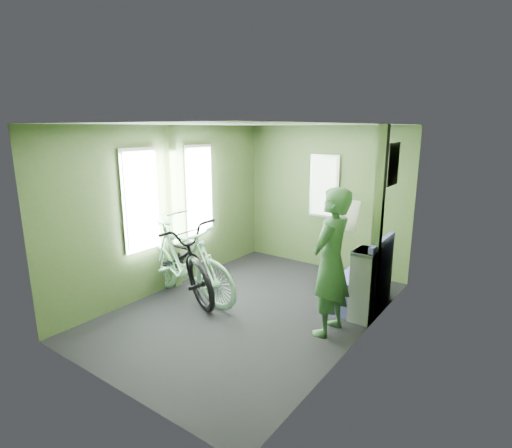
# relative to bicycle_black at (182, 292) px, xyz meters

# --- Properties ---
(room) EXTENTS (4.00, 4.02, 2.31)m
(room) POSITION_rel_bicycle_black_xyz_m (1.08, 0.18, 1.44)
(room) COLOR black
(room) RESTS_ON ground
(bicycle_black) EXTENTS (2.30, 1.69, 1.21)m
(bicycle_black) POSITION_rel_bicycle_black_xyz_m (0.00, 0.00, 0.00)
(bicycle_black) COLOR black
(bicycle_black) RESTS_ON ground
(bicycle_mint) EXTENTS (1.86, 0.79, 1.16)m
(bicycle_mint) POSITION_rel_bicycle_black_xyz_m (0.23, -0.15, 0.00)
(bicycle_mint) COLOR #92D7A9
(bicycle_mint) RESTS_ON ground
(passenger) EXTENTS (0.42, 0.68, 1.66)m
(passenger) POSITION_rel_bicycle_black_xyz_m (2.17, 0.17, 0.83)
(passenger) COLOR #2F5631
(passenger) RESTS_ON ground
(waste_box) EXTENTS (0.26, 0.36, 0.87)m
(waste_box) POSITION_rel_bicycle_black_xyz_m (2.38, 0.71, 0.44)
(waste_box) COLOR gray
(waste_box) RESTS_ON ground
(bench_seat) EXTENTS (0.53, 0.91, 0.95)m
(bench_seat) POSITION_rel_bicycle_black_xyz_m (2.27, 1.01, 0.28)
(bench_seat) COLOR navy
(bench_seat) RESTS_ON ground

